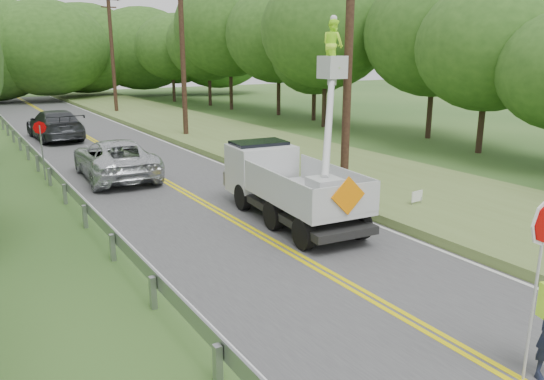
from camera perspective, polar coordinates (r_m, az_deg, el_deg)
ground at (r=10.43m, az=18.31°, el=-15.31°), size 140.00×140.00×0.00m
road at (r=21.47m, az=-11.32°, el=0.80°), size 7.20×96.00×0.03m
guardrail at (r=21.23m, az=-22.46°, el=1.29°), size 0.18×48.00×0.77m
utility_poles at (r=25.67m, az=-3.59°, el=15.15°), size 1.60×43.30×10.00m
tall_grass_verge at (r=24.74m, az=4.23°, el=3.22°), size 7.00×96.00×0.30m
treeline_right at (r=40.23m, az=2.82°, el=16.22°), size 12.05×54.84×11.58m
treeline_horizon at (r=62.24m, az=-26.73°, el=13.66°), size 55.33×13.81×11.10m
bucket_truck at (r=16.90m, az=1.38°, el=2.32°), size 4.47×6.33×6.16m
suv_silver at (r=22.67m, az=-16.74°, el=3.31°), size 2.99×5.95×1.62m
suv_darkgrey at (r=34.11m, az=-22.60°, el=6.60°), size 2.69×6.13×1.75m
stop_sign_permanent at (r=23.13m, az=-23.87°, el=4.84°), size 0.52×0.06×2.43m
yard_sign at (r=17.68m, az=15.53°, el=-0.75°), size 0.51×0.07×0.73m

